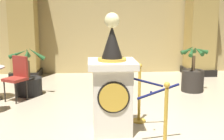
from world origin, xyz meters
TOP-DOWN VIEW (x-y plane):
  - ground_plane at (0.00, 0.00)m, footprint 11.84×11.84m
  - back_wall at (0.00, 5.03)m, footprint 11.84×0.16m
  - pedestal_clock at (-0.40, 0.26)m, footprint 0.74×0.74m
  - stanchion_near at (0.25, -0.55)m, footprint 0.24×0.24m
  - stanchion_far at (0.10, 0.65)m, footprint 0.24×0.24m
  - velvet_rope at (0.18, 0.05)m, footprint 0.69×0.71m
  - column_left at (-2.61, 4.49)m, footprint 0.86×0.86m
  - column_right at (2.61, 4.49)m, footprint 0.91×0.91m
  - potted_palm_left at (-2.15, 2.55)m, footprint 0.84×0.83m
  - potted_palm_right at (1.74, 2.55)m, footprint 0.68×0.64m
  - cafe_chair_red at (-2.29, 2.13)m, footprint 0.55×0.55m

SIDE VIEW (x-z plane):
  - ground_plane at x=0.00m, z-range 0.00..0.00m
  - potted_palm_left at x=-2.15m, z-range -0.27..0.85m
  - stanchion_near at x=0.25m, z-range -0.15..0.84m
  - potted_palm_right at x=1.74m, z-range -0.22..0.93m
  - stanchion_far at x=0.10m, z-range -0.16..0.88m
  - cafe_chair_red at x=-2.29m, z-range 0.09..1.05m
  - pedestal_clock at x=-0.40m, z-range -0.21..1.66m
  - velvet_rope at x=0.18m, z-range 0.68..0.90m
  - column_left at x=-2.61m, z-range -0.01..3.54m
  - column_right at x=2.61m, z-range -0.01..3.54m
  - back_wall at x=0.00m, z-range 0.00..3.70m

